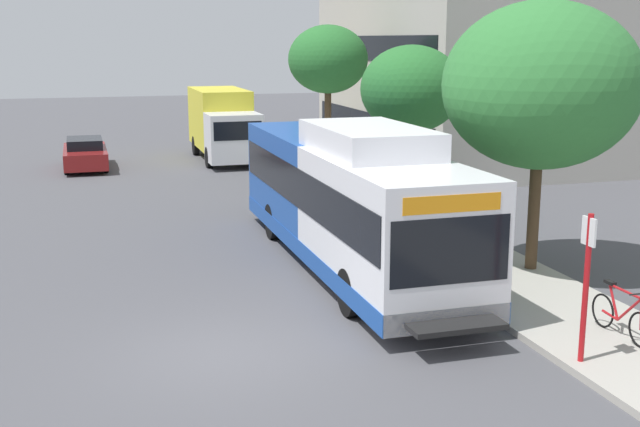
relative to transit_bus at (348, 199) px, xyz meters
The scene contains 10 objects.
ground_plane 5.41m from the transit_bus, 141.48° to the left, with size 120.00×120.00×0.00m, color #4C4C51.
sidewalk_curb 3.61m from the transit_bus, 21.80° to the left, with size 3.00×56.00×0.14m, color #A8A399.
transit_bus is the anchor object (origin of this frame).
bus_stop_sign_pole 7.44m from the transit_bus, 76.09° to the right, with size 0.10×0.36×2.60m.
bicycle_parked 7.28m from the transit_bus, 63.81° to the right, with size 0.52×1.76×1.02m.
street_tree_near_stop 5.27m from the transit_bus, 25.47° to the right, with size 4.57×4.57×6.32m.
street_tree_mid_block 7.62m from the transit_bus, 55.05° to the left, with size 3.33×3.33×5.25m.
street_tree_far_block 14.28m from the transit_bus, 74.78° to the left, with size 3.27×3.27×6.00m.
parked_car_far_lane 18.90m from the transit_bus, 108.78° to the left, with size 1.80×4.50×1.33m.
box_truck_background 18.77m from the transit_bus, 89.46° to the left, with size 2.32×7.01×3.25m.
Camera 1 is at (-2.23, -13.52, 5.58)m, focal length 44.95 mm.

